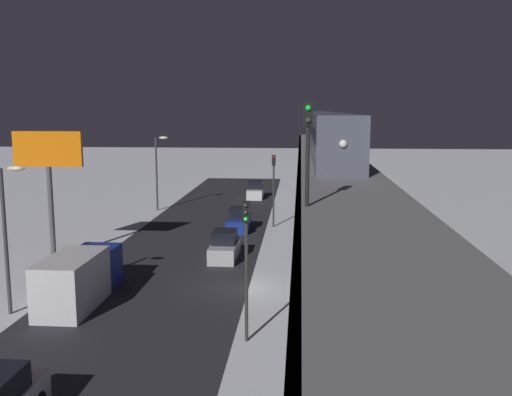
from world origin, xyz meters
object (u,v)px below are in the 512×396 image
(sedan_silver, at_px, (225,247))
(sedan_blue, at_px, (239,221))
(sedan_white_2, at_px, (256,191))
(traffic_light_near, at_px, (246,251))
(subway_train, at_px, (320,126))
(rail_signal, at_px, (308,136))
(box_truck, at_px, (80,278))
(commercial_billboard, at_px, (48,162))
(traffic_light_mid, at_px, (274,180))

(sedan_silver, height_order, sedan_blue, same)
(sedan_white_2, bearing_deg, traffic_light_near, -86.01)
(subway_train, relative_size, sedan_silver, 16.42)
(rail_signal, bearing_deg, box_truck, -29.62)
(commercial_billboard, bearing_deg, sedan_white_2, -112.56)
(commercial_billboard, bearing_deg, rail_signal, 138.57)
(rail_signal, xyz_separation_m, commercial_billboard, (17.40, -15.36, -2.53))
(commercial_billboard, bearing_deg, box_truck, 122.02)
(commercial_billboard, bearing_deg, sedan_blue, -138.58)
(rail_signal, distance_m, sedan_silver, 19.44)
(traffic_light_near, bearing_deg, commercial_billboard, -41.25)
(sedan_white_2, height_order, box_truck, box_truck)
(sedan_blue, xyz_separation_m, commercial_billboard, (11.90, 10.50, 6.03))
(sedan_silver, bearing_deg, commercial_billboard, -174.21)
(subway_train, distance_m, box_truck, 42.50)
(box_truck, height_order, commercial_billboard, commercial_billboard)
(sedan_white_2, xyz_separation_m, commercial_billboard, (11.90, 28.64, 6.03))
(sedan_silver, distance_m, traffic_light_mid, 11.84)
(box_truck, height_order, traffic_light_near, traffic_light_near)
(rail_signal, xyz_separation_m, sedan_silver, (5.50, -16.56, -8.56))
(sedan_white_2, relative_size, sedan_silver, 1.01)
(traffic_light_mid, bearing_deg, sedan_blue, 29.94)
(box_truck, bearing_deg, subway_train, -109.73)
(traffic_light_mid, bearing_deg, sedan_silver, 75.18)
(subway_train, xyz_separation_m, rail_signal, (2.04, 46.33, 0.95))
(traffic_light_near, distance_m, traffic_light_mid, 25.15)
(rail_signal, distance_m, commercial_billboard, 23.35)
(sedan_blue, bearing_deg, rail_signal, -77.99)
(sedan_blue, xyz_separation_m, traffic_light_mid, (-2.90, -1.67, 3.40))
(sedan_silver, bearing_deg, traffic_light_mid, 75.18)
(box_truck, bearing_deg, traffic_light_mid, -114.71)
(sedan_white_2, bearing_deg, box_truck, -100.08)
(box_truck, bearing_deg, commercial_billboard, -57.98)
(subway_train, relative_size, box_truck, 10.01)
(rail_signal, relative_size, box_truck, 0.54)
(subway_train, relative_size, rail_signal, 18.52)
(box_truck, bearing_deg, rail_signal, 150.38)
(traffic_light_near, xyz_separation_m, traffic_light_mid, (0.00, -25.15, 0.00))
(commercial_billboard, bearing_deg, subway_train, -122.12)
(sedan_silver, relative_size, traffic_light_mid, 0.70)
(rail_signal, bearing_deg, traffic_light_near, -42.40)
(rail_signal, distance_m, traffic_light_mid, 28.13)
(sedan_blue, distance_m, traffic_light_near, 23.90)
(sedan_silver, distance_m, sedan_blue, 9.29)
(subway_train, xyz_separation_m, sedan_white_2, (7.54, 2.33, -7.62))
(sedan_silver, relative_size, box_truck, 0.61)
(sedan_blue, height_order, traffic_light_mid, traffic_light_mid)
(subway_train, distance_m, rail_signal, 46.38)
(rail_signal, distance_m, traffic_light_near, 6.25)
(box_truck, bearing_deg, sedan_silver, -124.28)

